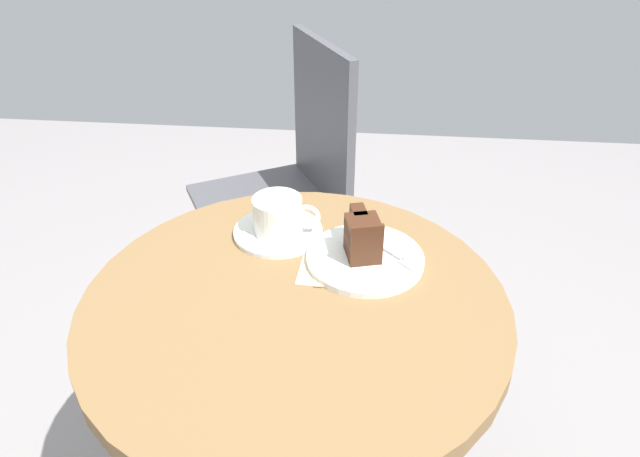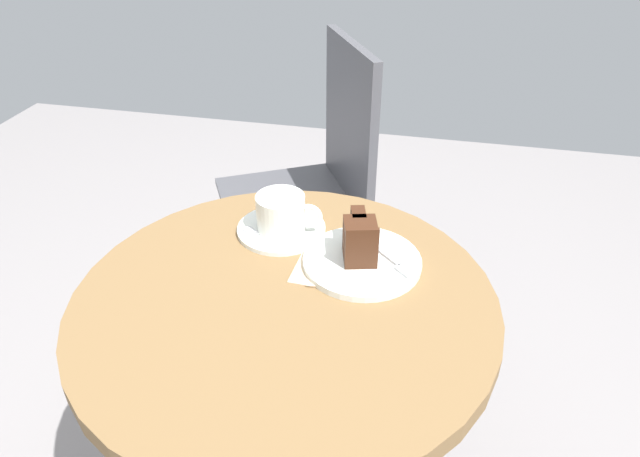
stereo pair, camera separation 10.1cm
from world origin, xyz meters
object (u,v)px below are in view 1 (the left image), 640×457
object	(u,v)px
saucer	(278,232)
cake_slice	(362,237)
cafe_chair	(294,174)
coffee_cup	(279,215)
napkin	(347,263)
cake_plate	(365,258)
teaspoon	(257,237)
fork	(395,255)

from	to	relation	value
saucer	cake_slice	xyz separation A→B (m)	(0.16, -0.06, 0.04)
saucer	cafe_chair	distance (m)	0.57
coffee_cup	napkin	world-z (taller)	coffee_cup
napkin	saucer	bearing A→B (deg)	149.02
saucer	cake_plate	world-z (taller)	cake_plate
napkin	cake_plate	bearing A→B (deg)	18.36
saucer	napkin	xyz separation A→B (m)	(0.13, -0.08, -0.00)
teaspoon	cake_slice	world-z (taller)	cake_slice
cafe_chair	cake_plate	bearing A→B (deg)	-9.87
cake_plate	coffee_cup	bearing A→B (deg)	157.69
teaspoon	cafe_chair	bearing A→B (deg)	-68.25
saucer	coffee_cup	distance (m)	0.04
coffee_cup	cake_plate	world-z (taller)	coffee_cup
saucer	fork	size ratio (longest dim) A/B	1.51
cake_plate	fork	xyz separation A→B (m)	(0.05, 0.00, 0.01)
cake_plate	fork	distance (m)	0.05
teaspoon	cake_slice	bearing A→B (deg)	-169.61
saucer	napkin	distance (m)	0.16
teaspoon	cafe_chair	xyz separation A→B (m)	(-0.01, 0.58, -0.17)
teaspoon	cafe_chair	size ratio (longest dim) A/B	0.11
saucer	cake_slice	bearing A→B (deg)	-22.34
coffee_cup	cafe_chair	bearing A→B (deg)	95.44
fork	napkin	size ratio (longest dim) A/B	0.67
napkin	fork	bearing A→B (deg)	9.84
fork	cake_plate	bearing A→B (deg)	-131.21
coffee_cup	fork	world-z (taller)	coffee_cup
cake_plate	napkin	xyz separation A→B (m)	(-0.03, -0.01, -0.00)
saucer	cafe_chair	bearing A→B (deg)	95.13
saucer	fork	world-z (taller)	fork
coffee_cup	fork	distance (m)	0.22
teaspoon	fork	size ratio (longest dim) A/B	0.84
saucer	teaspoon	xyz separation A→B (m)	(-0.03, -0.03, 0.01)
saucer	napkin	size ratio (longest dim) A/B	1.01
fork	napkin	world-z (taller)	fork
coffee_cup	cake_slice	bearing A→B (deg)	-21.38
coffee_cup	cafe_chair	distance (m)	0.59
cake_plate	fork	world-z (taller)	fork
teaspoon	napkin	xyz separation A→B (m)	(0.17, -0.05, -0.01)
cake_slice	cafe_chair	distance (m)	0.68
cake_slice	napkin	bearing A→B (deg)	-146.59
coffee_cup	teaspoon	distance (m)	0.06
saucer	teaspoon	bearing A→B (deg)	-137.44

